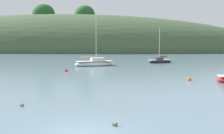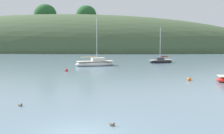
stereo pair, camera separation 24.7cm
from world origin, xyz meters
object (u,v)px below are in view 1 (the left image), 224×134
at_px(sailboat_white_near, 160,61).
at_px(sailboat_cream_ketch, 95,63).
at_px(mooring_buoy_channel, 66,70).
at_px(duck_lone_left, 115,125).
at_px(duck_lead, 22,105).
at_px(mooring_buoy_outer, 189,79).

bearing_deg(sailboat_white_near, sailboat_cream_ketch, -150.31).
relative_size(mooring_buoy_channel, duck_lone_left, 1.43).
xyz_separation_m(sailboat_cream_ketch, mooring_buoy_channel, (-2.90, -8.19, -0.28)).
bearing_deg(mooring_buoy_channel, duck_lead, -85.07).
xyz_separation_m(sailboat_white_near, mooring_buoy_outer, (0.95, -22.07, -0.20)).
distance_m(sailboat_cream_ketch, duck_lone_left, 32.34).
relative_size(sailboat_cream_ketch, mooring_buoy_outer, 15.32).
bearing_deg(duck_lone_left, sailboat_cream_ketch, 99.54).
height_order(sailboat_white_near, mooring_buoy_channel, sailboat_white_near).
bearing_deg(sailboat_white_near, duck_lone_left, -99.13).
relative_size(sailboat_cream_ketch, mooring_buoy_channel, 15.32).
bearing_deg(duck_lead, mooring_buoy_channel, 94.93).
height_order(mooring_buoy_channel, mooring_buoy_outer, same).
bearing_deg(duck_lead, mooring_buoy_outer, 42.70).
xyz_separation_m(mooring_buoy_channel, duck_lead, (1.72, -19.93, -0.07)).
distance_m(sailboat_white_near, duck_lone_left, 38.97).
xyz_separation_m(mooring_buoy_outer, duck_lone_left, (-7.14, -16.40, -0.07)).
bearing_deg(mooring_buoy_outer, duck_lone_left, -113.52).
distance_m(sailboat_white_near, mooring_buoy_channel, 20.66).
distance_m(mooring_buoy_channel, mooring_buoy_outer, 17.04).
relative_size(mooring_buoy_channel, mooring_buoy_outer, 1.00).
relative_size(duck_lead, duck_lone_left, 1.08).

